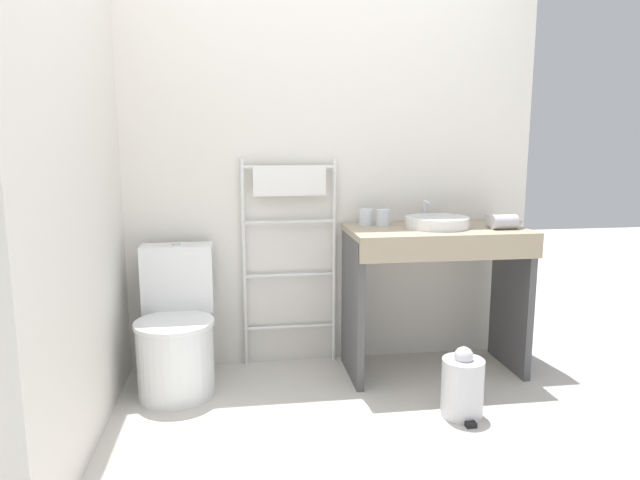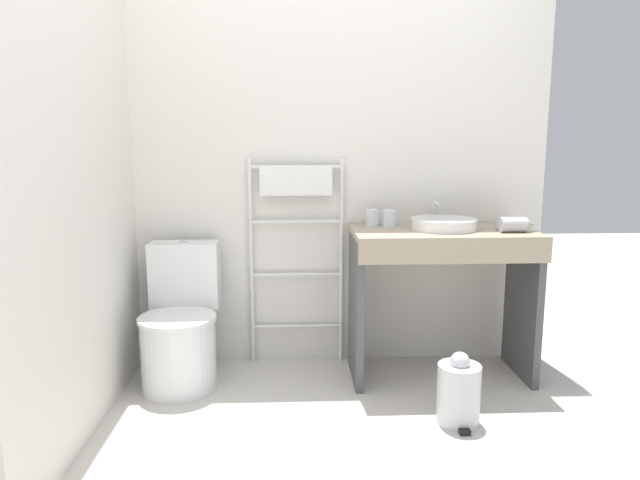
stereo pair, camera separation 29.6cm
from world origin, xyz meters
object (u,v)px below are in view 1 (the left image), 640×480
at_px(cup_near_wall, 366,217).
at_px(trash_bin, 462,386).
at_px(sink_basin, 437,222).
at_px(towel_radiator, 290,217).
at_px(cup_near_edge, 383,217).
at_px(hair_dryer, 505,222).
at_px(toilet, 176,334).

distance_m(cup_near_wall, trash_bin, 1.09).
bearing_deg(cup_near_wall, sink_basin, -23.72).
relative_size(towel_radiator, cup_near_edge, 13.22).
bearing_deg(cup_near_edge, towel_radiator, 170.05).
height_order(hair_dryer, trash_bin, hair_dryer).
relative_size(towel_radiator, trash_bin, 3.49).
relative_size(cup_near_wall, hair_dryer, 0.49).
bearing_deg(towel_radiator, sink_basin, -15.50).
xyz_separation_m(cup_near_wall, trash_bin, (0.32, -0.73, -0.74)).
bearing_deg(trash_bin, towel_radiator, 133.88).
bearing_deg(towel_radiator, hair_dryer, -15.50).
bearing_deg(toilet, cup_near_edge, 8.84).
bearing_deg(cup_near_wall, hair_dryer, -19.82).
bearing_deg(trash_bin, cup_near_edge, 108.07).
height_order(sink_basin, cup_near_wall, cup_near_wall).
bearing_deg(cup_near_edge, trash_bin, -71.93).
height_order(towel_radiator, cup_near_edge, towel_radiator).
bearing_deg(trash_bin, sink_basin, 85.02).
xyz_separation_m(cup_near_wall, hair_dryer, (0.73, -0.26, -0.01)).
distance_m(cup_near_wall, hair_dryer, 0.78).
bearing_deg(cup_near_wall, cup_near_edge, -18.80).
relative_size(toilet, trash_bin, 2.19).
distance_m(towel_radiator, trash_bin, 1.33).
xyz_separation_m(towel_radiator, cup_near_wall, (0.44, -0.06, 0.00)).
bearing_deg(cup_near_wall, trash_bin, -66.17).
bearing_deg(towel_radiator, toilet, -156.62).
xyz_separation_m(toilet, trash_bin, (1.41, -0.52, -0.16)).
xyz_separation_m(cup_near_wall, cup_near_edge, (0.10, -0.03, 0.00)).
height_order(towel_radiator, sink_basin, towel_radiator).
relative_size(cup_near_edge, hair_dryer, 0.49).
height_order(towel_radiator, hair_dryer, towel_radiator).
bearing_deg(toilet, sink_basin, 2.02).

